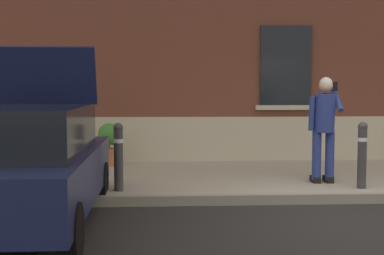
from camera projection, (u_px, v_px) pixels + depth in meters
The scene contains 9 objects.
ground_plane at pixel (362, 219), 6.98m from camera, with size 80.00×80.00×0.00m, color #232326.
sidewalk at pixel (305, 177), 9.76m from camera, with size 24.00×3.60×0.15m, color #99968E.
curb_edge at pixel (339, 199), 7.91m from camera, with size 24.00×0.12×0.15m, color gray.
hatchback_car_navy at pixel (23, 163), 6.53m from camera, with size 1.83×4.08×2.34m.
bollard_near_person at pixel (362, 153), 8.29m from camera, with size 0.15×0.15×1.04m.
bollard_far_left at pixel (118, 154), 8.08m from camera, with size 0.15×0.15×1.04m.
person_on_phone at pixel (324, 123), 8.70m from camera, with size 0.51×0.47×1.75m.
planter_olive at pixel (15, 145), 10.41m from camera, with size 0.44×0.44×0.86m.
planter_terracotta at pixel (109, 143), 10.72m from camera, with size 0.44×0.44×0.86m.
Camera 1 is at (-2.62, -6.73, 1.74)m, focal length 49.53 mm.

